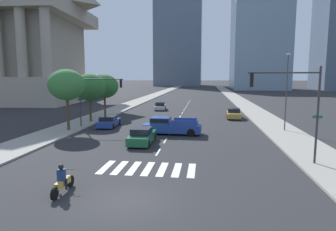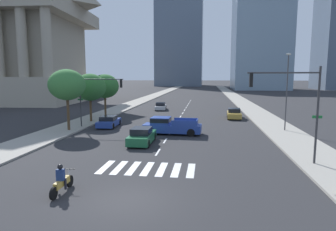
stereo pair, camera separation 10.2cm
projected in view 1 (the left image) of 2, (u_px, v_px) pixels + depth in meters
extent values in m
plane|color=#28282B|center=(128.00, 200.00, 13.52)|extent=(800.00, 800.00, 0.00)
cube|color=gray|center=(261.00, 116.00, 41.61)|extent=(4.00, 260.00, 0.15)
cube|color=gray|center=(106.00, 114.00, 44.42)|extent=(4.00, 260.00, 0.15)
cube|color=silver|center=(106.00, 167.00, 18.51)|extent=(0.45, 2.78, 0.01)
cube|color=silver|center=(120.00, 167.00, 18.40)|extent=(0.45, 2.78, 0.01)
cube|color=silver|center=(134.00, 168.00, 18.29)|extent=(0.45, 2.78, 0.01)
cube|color=silver|center=(148.00, 169.00, 18.17)|extent=(0.45, 2.78, 0.01)
cube|color=silver|center=(162.00, 169.00, 18.06)|extent=(0.45, 2.78, 0.01)
cube|color=silver|center=(177.00, 170.00, 17.95)|extent=(0.45, 2.78, 0.01)
cube|color=silver|center=(192.00, 170.00, 17.84)|extent=(0.45, 2.78, 0.01)
cube|color=silver|center=(158.00, 152.00, 22.11)|extent=(0.14, 2.00, 0.01)
cube|color=silver|center=(165.00, 141.00, 26.04)|extent=(0.14, 2.00, 0.01)
cube|color=silver|center=(170.00, 132.00, 29.98)|extent=(0.14, 2.00, 0.01)
cube|color=silver|center=(174.00, 126.00, 33.91)|extent=(0.14, 2.00, 0.01)
cube|color=silver|center=(178.00, 121.00, 37.84)|extent=(0.14, 2.00, 0.01)
cube|color=silver|center=(180.00, 116.00, 41.78)|extent=(0.14, 2.00, 0.01)
cube|color=silver|center=(182.00, 113.00, 45.71)|extent=(0.14, 2.00, 0.01)
cube|color=silver|center=(184.00, 110.00, 49.65)|extent=(0.14, 2.00, 0.01)
cube|color=silver|center=(186.00, 108.00, 53.58)|extent=(0.14, 2.00, 0.01)
cube|color=silver|center=(187.00, 105.00, 57.51)|extent=(0.14, 2.00, 0.01)
cube|color=silver|center=(188.00, 104.00, 61.45)|extent=(0.14, 2.00, 0.01)
cube|color=silver|center=(189.00, 102.00, 65.38)|extent=(0.14, 2.00, 0.01)
cube|color=silver|center=(190.00, 100.00, 69.31)|extent=(0.14, 2.00, 0.01)
cylinder|color=black|center=(71.00, 181.00, 15.16)|extent=(0.12, 0.60, 0.60)
cylinder|color=black|center=(55.00, 194.00, 13.54)|extent=(0.12, 0.60, 0.60)
cube|color=#B28E38|center=(63.00, 183.00, 14.32)|extent=(0.22, 1.32, 0.32)
cylinder|color=#B2B2B7|center=(69.00, 176.00, 15.02)|extent=(0.06, 0.32, 0.67)
cylinder|color=black|center=(70.00, 169.00, 15.02)|extent=(0.70, 0.04, 0.04)
cube|color=navy|center=(61.00, 175.00, 14.16)|extent=(0.36, 0.24, 0.55)
sphere|color=black|center=(61.00, 167.00, 14.11)|extent=(0.26, 0.26, 0.26)
cylinder|color=black|center=(59.00, 184.00, 14.35)|extent=(0.12, 0.12, 0.55)
cylinder|color=black|center=(66.00, 184.00, 14.30)|extent=(0.12, 0.12, 0.55)
cube|color=navy|center=(172.00, 128.00, 28.96)|extent=(5.78, 2.19, 0.75)
cube|color=navy|center=(161.00, 121.00, 29.05)|extent=(1.90, 1.87, 0.70)
cube|color=black|center=(161.00, 120.00, 29.04)|extent=(1.92, 1.91, 0.39)
cube|color=navy|center=(184.00, 124.00, 27.75)|extent=(2.39, 0.18, 0.55)
cube|color=navy|center=(186.00, 121.00, 29.58)|extent=(2.39, 0.18, 0.55)
cube|color=navy|center=(197.00, 122.00, 28.47)|extent=(0.16, 1.87, 0.55)
cylinder|color=black|center=(151.00, 131.00, 28.46)|extent=(0.77, 0.29, 0.76)
cylinder|color=black|center=(155.00, 128.00, 30.16)|extent=(0.77, 0.29, 0.76)
cylinder|color=black|center=(191.00, 133.00, 27.82)|extent=(0.77, 0.29, 0.76)
cylinder|color=black|center=(192.00, 129.00, 29.52)|extent=(0.77, 0.29, 0.76)
cube|color=#B28E38|center=(234.00, 115.00, 39.91)|extent=(2.00, 4.36, 0.66)
cube|color=black|center=(234.00, 110.00, 40.04)|extent=(1.67, 2.00, 0.52)
cylinder|color=black|center=(240.00, 118.00, 38.37)|extent=(0.25, 0.65, 0.64)
cylinder|color=black|center=(228.00, 117.00, 38.65)|extent=(0.25, 0.65, 0.64)
cylinder|color=black|center=(239.00, 115.00, 41.21)|extent=(0.25, 0.65, 0.64)
cylinder|color=black|center=(227.00, 114.00, 41.49)|extent=(0.25, 0.65, 0.64)
cube|color=#1E6038|center=(142.00, 138.00, 24.95)|extent=(1.76, 4.29, 0.69)
cube|color=black|center=(142.00, 131.00, 24.66)|extent=(1.55, 1.93, 0.54)
cylinder|color=black|center=(137.00, 136.00, 26.51)|extent=(0.22, 0.64, 0.64)
cylinder|color=black|center=(154.00, 136.00, 26.31)|extent=(0.22, 0.64, 0.64)
cylinder|color=black|center=(129.00, 143.00, 23.64)|extent=(0.22, 0.64, 0.64)
cylinder|color=black|center=(148.00, 144.00, 23.44)|extent=(0.22, 0.64, 0.64)
cube|color=navy|center=(109.00, 123.00, 33.22)|extent=(1.99, 4.34, 0.63)
cube|color=black|center=(108.00, 118.00, 32.94)|extent=(1.67, 1.99, 0.46)
cylinder|color=black|center=(106.00, 122.00, 34.74)|extent=(0.25, 0.65, 0.64)
cylinder|color=black|center=(119.00, 122.00, 34.61)|extent=(0.25, 0.65, 0.64)
cylinder|color=black|center=(98.00, 126.00, 31.87)|extent=(0.25, 0.65, 0.64)
cylinder|color=black|center=(112.00, 126.00, 31.74)|extent=(0.25, 0.65, 0.64)
cube|color=#B7BABF|center=(160.00, 107.00, 50.12)|extent=(2.11, 4.54, 0.57)
cube|color=black|center=(160.00, 104.00, 49.83)|extent=(1.69, 2.11, 0.52)
cylinder|color=black|center=(156.00, 107.00, 51.65)|extent=(0.28, 0.66, 0.64)
cylinder|color=black|center=(165.00, 107.00, 51.59)|extent=(0.28, 0.66, 0.64)
cylinder|color=black|center=(155.00, 109.00, 48.68)|extent=(0.28, 0.66, 0.64)
cylinder|color=black|center=(164.00, 109.00, 48.63)|extent=(0.28, 0.66, 0.64)
cylinder|color=#333335|center=(318.00, 116.00, 18.44)|extent=(0.14, 0.14, 6.16)
cylinder|color=#333335|center=(284.00, 73.00, 18.36)|extent=(4.38, 0.10, 0.10)
cube|color=black|center=(252.00, 80.00, 18.66)|extent=(0.20, 0.28, 0.90)
sphere|color=red|center=(252.00, 75.00, 18.62)|extent=(0.18, 0.18, 0.18)
sphere|color=orange|center=(252.00, 80.00, 18.66)|extent=(0.18, 0.18, 0.18)
sphere|color=green|center=(251.00, 85.00, 18.70)|extent=(0.18, 0.18, 0.18)
cube|color=#19662D|center=(317.00, 117.00, 18.45)|extent=(0.60, 0.04, 0.18)
cylinder|color=#333335|center=(80.00, 101.00, 32.28)|extent=(0.14, 0.14, 5.62)
cylinder|color=#333335|center=(101.00, 79.00, 31.66)|extent=(4.91, 0.10, 0.10)
cube|color=black|center=(121.00, 83.00, 31.45)|extent=(0.20, 0.28, 0.90)
sphere|color=red|center=(121.00, 81.00, 31.41)|extent=(0.18, 0.18, 0.18)
sphere|color=orange|center=(121.00, 83.00, 31.45)|extent=(0.18, 0.18, 0.18)
sphere|color=green|center=(121.00, 86.00, 31.49)|extent=(0.18, 0.18, 0.18)
cube|color=#19662D|center=(80.00, 99.00, 32.26)|extent=(0.60, 0.04, 0.18)
cylinder|color=#3F3F42|center=(286.00, 93.00, 29.90)|extent=(0.12, 0.12, 7.62)
ellipsoid|color=beige|center=(288.00, 54.00, 29.38)|extent=(0.50, 0.24, 0.20)
cylinder|color=#4C3823|center=(68.00, 115.00, 30.33)|extent=(0.28, 0.28, 3.18)
ellipsoid|color=#387538|center=(67.00, 85.00, 29.92)|extent=(3.73, 3.73, 3.17)
cylinder|color=#4C3823|center=(90.00, 111.00, 36.27)|extent=(0.28, 0.28, 2.64)
ellipsoid|color=#2D662D|center=(90.00, 87.00, 35.89)|extent=(3.90, 3.90, 3.32)
cylinder|color=#4C3823|center=(105.00, 106.00, 41.53)|extent=(0.28, 0.28, 2.58)
ellipsoid|color=#2D662D|center=(104.00, 86.00, 41.15)|extent=(3.93, 3.93, 3.34)
cube|color=#A89E89|center=(24.00, 89.00, 66.74)|extent=(28.50, 28.50, 5.55)
cube|color=gray|center=(22.00, 49.00, 65.55)|extent=(22.23, 22.23, 12.29)
cylinder|color=#A89E89|center=(21.00, 43.00, 53.19)|extent=(1.80, 1.80, 12.29)
cylinder|color=#A89E89|center=(46.00, 43.00, 52.87)|extent=(1.80, 1.80, 12.29)
cube|color=#A89E89|center=(20.00, 14.00, 64.53)|extent=(28.50, 28.50, 3.00)
cube|color=slate|center=(179.00, 26.00, 173.65)|extent=(26.59, 29.97, 70.73)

